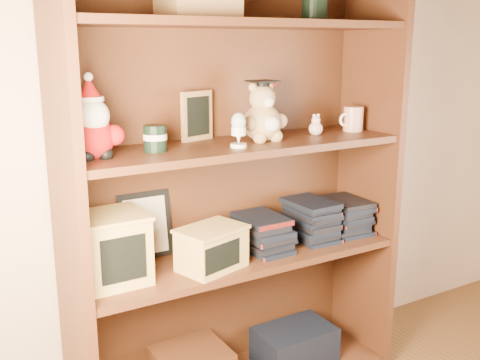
# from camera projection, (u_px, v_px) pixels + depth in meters

# --- Properties ---
(bookcase) EXTENTS (1.20, 0.35, 1.60)m
(bookcase) POSITION_uv_depth(u_px,v_px,m) (232.00, 188.00, 1.97)
(bookcase) COLOR #4F2916
(bookcase) RESTS_ON ground
(shelf_lower) EXTENTS (1.14, 0.33, 0.02)m
(shelf_lower) POSITION_uv_depth(u_px,v_px,m) (240.00, 257.00, 1.99)
(shelf_lower) COLOR #4F2916
(shelf_lower) RESTS_ON ground
(shelf_upper) EXTENTS (1.14, 0.33, 0.02)m
(shelf_upper) POSITION_uv_depth(u_px,v_px,m) (240.00, 146.00, 1.89)
(shelf_upper) COLOR #4F2916
(shelf_upper) RESTS_ON ground
(santa_plush) EXTENTS (0.18, 0.13, 0.26)m
(santa_plush) POSITION_uv_depth(u_px,v_px,m) (92.00, 127.00, 1.62)
(santa_plush) COLOR #A50F0F
(santa_plush) RESTS_ON shelf_upper
(teachers_tin) EXTENTS (0.07, 0.07, 0.08)m
(teachers_tin) POSITION_uv_depth(u_px,v_px,m) (155.00, 138.00, 1.73)
(teachers_tin) COLOR black
(teachers_tin) RESTS_ON shelf_upper
(chalkboard_plaque) EXTENTS (0.13, 0.09, 0.17)m
(chalkboard_plaque) POSITION_uv_depth(u_px,v_px,m) (197.00, 117.00, 1.92)
(chalkboard_plaque) COLOR #9E7547
(chalkboard_plaque) RESTS_ON shelf_upper
(egg_cup) EXTENTS (0.05, 0.05, 0.11)m
(egg_cup) POSITION_uv_depth(u_px,v_px,m) (239.00, 129.00, 1.79)
(egg_cup) COLOR white
(egg_cup) RESTS_ON shelf_upper
(grad_teddy_bear) EXTENTS (0.17, 0.15, 0.21)m
(grad_teddy_bear) POSITION_uv_depth(u_px,v_px,m) (263.00, 117.00, 1.91)
(grad_teddy_bear) COLOR tan
(grad_teddy_bear) RESTS_ON shelf_upper
(pink_figurine) EXTENTS (0.05, 0.05, 0.08)m
(pink_figurine) POSITION_uv_depth(u_px,v_px,m) (316.00, 127.00, 2.04)
(pink_figurine) COLOR beige
(pink_figurine) RESTS_ON shelf_upper
(teacher_mug) EXTENTS (0.11, 0.07, 0.09)m
(teacher_mug) POSITION_uv_depth(u_px,v_px,m) (353.00, 119.00, 2.13)
(teacher_mug) COLOR silver
(teacher_mug) RESTS_ON shelf_upper
(certificate_frame) EXTENTS (0.19, 0.05, 0.23)m
(certificate_frame) POSITION_uv_depth(u_px,v_px,m) (145.00, 225.00, 1.93)
(certificate_frame) COLOR black
(certificate_frame) RESTS_ON shelf_lower
(treats_box) EXTENTS (0.21, 0.21, 0.22)m
(treats_box) POSITION_uv_depth(u_px,v_px,m) (113.00, 248.00, 1.73)
(treats_box) COLOR #D6AF58
(treats_box) RESTS_ON shelf_lower
(pencils_box) EXTENTS (0.25, 0.21, 0.14)m
(pencils_box) POSITION_uv_depth(u_px,v_px,m) (212.00, 248.00, 1.84)
(pencils_box) COLOR #D6AF58
(pencils_box) RESTS_ON shelf_lower
(book_stack_left) EXTENTS (0.14, 0.20, 0.11)m
(book_stack_left) POSITION_uv_depth(u_px,v_px,m) (262.00, 234.00, 2.02)
(book_stack_left) COLOR black
(book_stack_left) RESTS_ON shelf_lower
(book_stack_mid) EXTENTS (0.14, 0.20, 0.14)m
(book_stack_mid) POSITION_uv_depth(u_px,v_px,m) (311.00, 221.00, 2.12)
(book_stack_mid) COLOR black
(book_stack_mid) RESTS_ON shelf_lower
(book_stack_right) EXTENTS (0.14, 0.20, 0.13)m
(book_stack_right) POSITION_uv_depth(u_px,v_px,m) (345.00, 216.00, 2.21)
(book_stack_right) COLOR black
(book_stack_right) RESTS_ON shelf_lower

